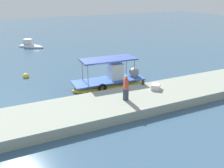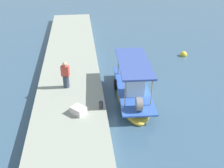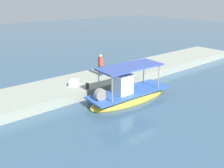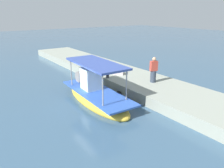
{
  "view_description": "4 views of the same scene",
  "coord_description": "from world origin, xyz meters",
  "px_view_note": "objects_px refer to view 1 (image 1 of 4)",
  "views": [
    {
      "loc": [
        -8.33,
        -18.87,
        8.0
      ],
      "look_at": [
        -0.09,
        -1.72,
        0.85
      ],
      "focal_mm": 40.79,
      "sensor_mm": 36.0,
      "label": 1
    },
    {
      "loc": [
        15.28,
        -3.41,
        9.65
      ],
      "look_at": [
        0.01,
        -1.55,
        0.89
      ],
      "focal_mm": 43.39,
      "sensor_mm": 36.0,
      "label": 2
    },
    {
      "loc": [
        11.05,
        11.14,
        6.94
      ],
      "look_at": [
        0.37,
        -2.07,
        0.71
      ],
      "focal_mm": 38.12,
      "sensor_mm": 36.0,
      "label": 3
    },
    {
      "loc": [
        -10.54,
        6.39,
        5.43
      ],
      "look_at": [
        0.69,
        -1.68,
        0.78
      ],
      "focal_mm": 34.62,
      "sensor_mm": 36.0,
      "label": 4
    }
  ],
  "objects_px": {
    "main_fishing_boat": "(110,82)",
    "marker_buoy": "(26,76)",
    "mooring_bollard": "(143,82)",
    "fisherman_near_bollard": "(126,89)",
    "moored_boat_near": "(30,46)",
    "cargo_crate": "(156,87)"
  },
  "relations": [
    {
      "from": "mooring_bollard",
      "to": "marker_buoy",
      "type": "xyz_separation_m",
      "value": [
        -8.14,
        7.99,
        -0.77
      ]
    },
    {
      "from": "mooring_bollard",
      "to": "marker_buoy",
      "type": "relative_size",
      "value": 0.73
    },
    {
      "from": "cargo_crate",
      "to": "main_fishing_boat",
      "type": "bearing_deg",
      "value": 122.92
    },
    {
      "from": "main_fishing_boat",
      "to": "mooring_bollard",
      "type": "bearing_deg",
      "value": -48.92
    },
    {
      "from": "fisherman_near_bollard",
      "to": "cargo_crate",
      "type": "bearing_deg",
      "value": 13.65
    },
    {
      "from": "mooring_bollard",
      "to": "moored_boat_near",
      "type": "relative_size",
      "value": 0.11
    },
    {
      "from": "fisherman_near_bollard",
      "to": "marker_buoy",
      "type": "height_order",
      "value": "fisherman_near_bollard"
    },
    {
      "from": "main_fishing_boat",
      "to": "fisherman_near_bollard",
      "type": "height_order",
      "value": "main_fishing_boat"
    },
    {
      "from": "fisherman_near_bollard",
      "to": "cargo_crate",
      "type": "relative_size",
      "value": 2.31
    },
    {
      "from": "mooring_bollard",
      "to": "moored_boat_near",
      "type": "xyz_separation_m",
      "value": [
        -5.58,
        21.59,
        -0.67
      ]
    },
    {
      "from": "mooring_bollard",
      "to": "cargo_crate",
      "type": "xyz_separation_m",
      "value": [
        0.34,
        -1.3,
        -0.01
      ]
    },
    {
      "from": "fisherman_near_bollard",
      "to": "moored_boat_near",
      "type": "relative_size",
      "value": 0.47
    },
    {
      "from": "main_fishing_boat",
      "to": "mooring_bollard",
      "type": "xyz_separation_m",
      "value": [
        1.96,
        -2.25,
        0.43
      ]
    },
    {
      "from": "main_fishing_boat",
      "to": "mooring_bollard",
      "type": "relative_size",
      "value": 15.09
    },
    {
      "from": "main_fishing_boat",
      "to": "marker_buoy",
      "type": "distance_m",
      "value": 8.45
    },
    {
      "from": "marker_buoy",
      "to": "moored_boat_near",
      "type": "distance_m",
      "value": 13.84
    },
    {
      "from": "mooring_bollard",
      "to": "cargo_crate",
      "type": "bearing_deg",
      "value": -75.43
    },
    {
      "from": "main_fishing_boat",
      "to": "mooring_bollard",
      "type": "distance_m",
      "value": 3.01
    },
    {
      "from": "marker_buoy",
      "to": "main_fishing_boat",
      "type": "bearing_deg",
      "value": -42.88
    },
    {
      "from": "mooring_bollard",
      "to": "fisherman_near_bollard",
      "type": "bearing_deg",
      "value": -143.07
    },
    {
      "from": "cargo_crate",
      "to": "mooring_bollard",
      "type": "bearing_deg",
      "value": 104.57
    },
    {
      "from": "mooring_bollard",
      "to": "marker_buoy",
      "type": "height_order",
      "value": "mooring_bollard"
    }
  ]
}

